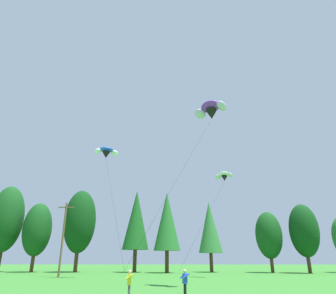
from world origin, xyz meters
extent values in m
ellipsoid|color=#144719|center=(-30.41, 54.82, 9.32)|extent=(5.94, 5.94, 12.05)
cylinder|color=#472D19|center=(-24.25, 54.58, 1.51)|extent=(0.60, 0.60, 3.02)
ellipsoid|color=#144719|center=(-24.25, 54.58, 7.31)|extent=(5.05, 5.05, 9.45)
cylinder|color=#472D19|center=(-16.49, 54.51, 1.80)|extent=(0.65, 0.65, 3.61)
ellipsoid|color=#0F3D14|center=(-16.49, 54.51, 8.75)|extent=(5.69, 5.69, 11.30)
cylinder|color=#472D19|center=(-6.11, 54.65, 1.87)|extent=(0.67, 0.67, 3.74)
cone|color=#19561E|center=(-6.11, 54.65, 9.07)|extent=(4.77, 4.77, 10.65)
cylinder|color=#472D19|center=(-0.38, 52.65, 1.78)|extent=(0.65, 0.65, 3.55)
cone|color=#236628|center=(-0.38, 52.65, 8.60)|extent=(4.60, 4.60, 10.11)
cylinder|color=#472D19|center=(7.46, 55.39, 1.60)|extent=(0.62, 0.62, 3.20)
cone|color=#2D7033|center=(7.46, 55.39, 7.75)|extent=(4.31, 4.31, 9.11)
cylinder|color=#472D19|center=(17.58, 53.49, 1.27)|extent=(0.56, 0.56, 2.55)
ellipsoid|color=#144719|center=(17.58, 53.49, 6.18)|extent=(4.54, 4.54, 7.98)
cylinder|color=#472D19|center=(23.13, 51.69, 1.41)|extent=(0.58, 0.58, 2.82)
ellipsoid|color=#0F3D14|center=(23.13, 51.69, 6.82)|extent=(4.83, 4.83, 8.82)
cylinder|color=brown|center=(-14.32, 40.43, 4.83)|extent=(0.26, 0.26, 9.67)
cube|color=brown|center=(-14.32, 40.43, 9.07)|extent=(2.20, 0.14, 0.14)
cylinder|color=#4C4C51|center=(-1.94, 18.04, 0.42)|extent=(0.14, 0.14, 0.84)
cylinder|color=#4C4C51|center=(-1.95, 18.24, 0.42)|extent=(0.14, 0.14, 0.84)
cube|color=yellow|center=(-1.95, 18.14, 1.14)|extent=(0.26, 0.39, 0.60)
sphere|color=tan|center=(-1.95, 18.14, 1.58)|extent=(0.22, 0.22, 0.22)
cylinder|color=yellow|center=(-1.93, 17.90, 1.30)|extent=(0.53, 0.12, 0.35)
cylinder|color=yellow|center=(-1.96, 18.38, 1.30)|extent=(0.53, 0.12, 0.35)
cylinder|color=black|center=(1.53, 18.98, 0.42)|extent=(0.16, 0.16, 0.84)
cylinder|color=black|center=(1.48, 19.18, 0.42)|extent=(0.16, 0.16, 0.84)
cube|color=blue|center=(1.50, 19.08, 1.14)|extent=(0.33, 0.43, 0.60)
sphere|color=tan|center=(1.50, 19.08, 1.58)|extent=(0.22, 0.22, 0.22)
cylinder|color=blue|center=(1.56, 18.85, 1.30)|extent=(0.53, 0.21, 0.35)
cylinder|color=blue|center=(1.44, 19.31, 1.30)|extent=(0.53, 0.21, 0.35)
ellipsoid|color=purple|center=(4.68, 25.83, 17.09)|extent=(2.64, 2.60, 1.22)
ellipsoid|color=silver|center=(5.68, 24.94, 16.71)|extent=(1.60, 1.68, 1.37)
ellipsoid|color=silver|center=(3.69, 26.72, 16.71)|extent=(1.64, 1.63, 1.37)
cone|color=black|center=(4.78, 25.94, 16.27)|extent=(1.69, 1.69, 1.02)
cylinder|color=black|center=(1.24, 22.03, 8.69)|extent=(7.09, 7.84, 14.14)
ellipsoid|color=white|center=(7.97, 39.40, 13.50)|extent=(1.90, 1.82, 0.87)
ellipsoid|color=silver|center=(8.74, 38.84, 13.23)|extent=(1.11, 1.21, 0.98)
ellipsoid|color=silver|center=(7.19, 39.95, 13.23)|extent=(1.15, 1.19, 0.98)
cone|color=black|center=(8.03, 39.48, 12.92)|extent=(1.19, 1.19, 0.73)
cylinder|color=black|center=(4.60, 29.24, 7.08)|extent=(6.88, 20.50, 10.94)
ellipsoid|color=blue|center=(-8.57, 37.60, 16.65)|extent=(2.19, 1.75, 1.00)
ellipsoid|color=white|center=(-7.46, 38.07, 16.31)|extent=(1.23, 1.19, 1.16)
ellipsoid|color=white|center=(-9.68, 37.13, 16.31)|extent=(1.14, 1.21, 1.16)
cone|color=black|center=(-8.60, 37.69, 15.91)|extent=(1.42, 1.42, 0.93)
cylinder|color=black|center=(-5.45, 27.90, 8.53)|extent=(6.32, 19.58, 13.83)
camera|label=1|loc=(0.80, -2.11, 2.41)|focal=32.27mm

